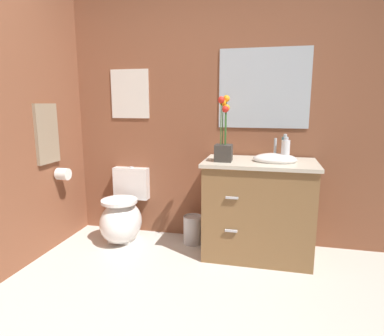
{
  "coord_description": "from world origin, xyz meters",
  "views": [
    {
      "loc": [
        0.51,
        -1.35,
        1.32
      ],
      "look_at": [
        -0.14,
        1.4,
        0.77
      ],
      "focal_mm": 30.89,
      "sensor_mm": 36.0,
      "label": 1
    }
  ],
  "objects_px": {
    "toilet": "(123,216)",
    "wall_mirror": "(264,88)",
    "hanging_towel": "(47,134)",
    "toilet_paper_roll": "(63,174)",
    "wall_poster": "(130,94)",
    "trash_bin": "(193,229)",
    "vanity_cabinet": "(259,208)",
    "soap_bottle": "(284,148)",
    "lotion_bottle": "(285,151)",
    "flower_vase": "(224,141)"
  },
  "relations": [
    {
      "from": "toilet",
      "to": "wall_mirror",
      "type": "relative_size",
      "value": 0.86
    },
    {
      "from": "toilet",
      "to": "hanging_towel",
      "type": "height_order",
      "value": "hanging_towel"
    },
    {
      "from": "toilet",
      "to": "wall_mirror",
      "type": "distance_m",
      "value": 1.78
    },
    {
      "from": "toilet_paper_roll",
      "to": "wall_poster",
      "type": "bearing_deg",
      "value": 43.64
    },
    {
      "from": "trash_bin",
      "to": "toilet_paper_roll",
      "type": "relative_size",
      "value": 2.47
    },
    {
      "from": "wall_mirror",
      "to": "hanging_towel",
      "type": "bearing_deg",
      "value": -162.64
    },
    {
      "from": "vanity_cabinet",
      "to": "soap_bottle",
      "type": "xyz_separation_m",
      "value": [
        0.19,
        0.11,
        0.51
      ]
    },
    {
      "from": "lotion_bottle",
      "to": "soap_bottle",
      "type": "bearing_deg",
      "value": 91.49
    },
    {
      "from": "lotion_bottle",
      "to": "trash_bin",
      "type": "bearing_deg",
      "value": 171.19
    },
    {
      "from": "toilet",
      "to": "trash_bin",
      "type": "height_order",
      "value": "toilet"
    },
    {
      "from": "toilet",
      "to": "soap_bottle",
      "type": "relative_size",
      "value": 3.12
    },
    {
      "from": "flower_vase",
      "to": "toilet_paper_roll",
      "type": "relative_size",
      "value": 4.93
    },
    {
      "from": "vanity_cabinet",
      "to": "hanging_towel",
      "type": "xyz_separation_m",
      "value": [
        -1.83,
        -0.28,
        0.62
      ]
    },
    {
      "from": "soap_bottle",
      "to": "wall_poster",
      "type": "distance_m",
      "value": 1.56
    },
    {
      "from": "vanity_cabinet",
      "to": "wall_mirror",
      "type": "distance_m",
      "value": 1.06
    },
    {
      "from": "vanity_cabinet",
      "to": "wall_poster",
      "type": "xyz_separation_m",
      "value": [
        -1.29,
        0.29,
        0.98
      ]
    },
    {
      "from": "lotion_bottle",
      "to": "hanging_towel",
      "type": "relative_size",
      "value": 0.4
    },
    {
      "from": "flower_vase",
      "to": "hanging_towel",
      "type": "bearing_deg",
      "value": -172.67
    },
    {
      "from": "soap_bottle",
      "to": "lotion_bottle",
      "type": "distance_m",
      "value": 0.12
    },
    {
      "from": "toilet",
      "to": "flower_vase",
      "type": "xyz_separation_m",
      "value": [
        0.99,
        -0.11,
        0.77
      ]
    },
    {
      "from": "wall_mirror",
      "to": "vanity_cabinet",
      "type": "bearing_deg",
      "value": -89.46
    },
    {
      "from": "lotion_bottle",
      "to": "flower_vase",
      "type": "bearing_deg",
      "value": -172.46
    },
    {
      "from": "toilet",
      "to": "wall_poster",
      "type": "bearing_deg",
      "value": 90.0
    },
    {
      "from": "wall_poster",
      "to": "hanging_towel",
      "type": "xyz_separation_m",
      "value": [
        -0.54,
        -0.57,
        -0.35
      ]
    },
    {
      "from": "toilet",
      "to": "soap_bottle",
      "type": "height_order",
      "value": "soap_bottle"
    },
    {
      "from": "flower_vase",
      "to": "lotion_bottle",
      "type": "distance_m",
      "value": 0.51
    },
    {
      "from": "wall_mirror",
      "to": "toilet_paper_roll",
      "type": "height_order",
      "value": "wall_mirror"
    },
    {
      "from": "hanging_towel",
      "to": "toilet_paper_roll",
      "type": "xyz_separation_m",
      "value": [
        0.06,
        0.11,
        -0.38
      ]
    },
    {
      "from": "vanity_cabinet",
      "to": "hanging_towel",
      "type": "height_order",
      "value": "hanging_towel"
    },
    {
      "from": "flower_vase",
      "to": "trash_bin",
      "type": "xyz_separation_m",
      "value": [
        -0.31,
        0.19,
        -0.88
      ]
    },
    {
      "from": "toilet",
      "to": "soap_bottle",
      "type": "distance_m",
      "value": 1.64
    },
    {
      "from": "wall_mirror",
      "to": "hanging_towel",
      "type": "height_order",
      "value": "wall_mirror"
    },
    {
      "from": "toilet",
      "to": "trash_bin",
      "type": "relative_size",
      "value": 2.54
    },
    {
      "from": "soap_bottle",
      "to": "lotion_bottle",
      "type": "xyz_separation_m",
      "value": [
        0.0,
        -0.12,
        -0.01
      ]
    },
    {
      "from": "wall_mirror",
      "to": "toilet_paper_roll",
      "type": "bearing_deg",
      "value": -165.32
    },
    {
      "from": "soap_bottle",
      "to": "trash_bin",
      "type": "xyz_separation_m",
      "value": [
        -0.8,
        0.0,
        -0.81
      ]
    },
    {
      "from": "soap_bottle",
      "to": "lotion_bottle",
      "type": "bearing_deg",
      "value": -88.51
    },
    {
      "from": "wall_mirror",
      "to": "toilet_paper_roll",
      "type": "xyz_separation_m",
      "value": [
        -1.77,
        -0.46,
        -0.77
      ]
    },
    {
      "from": "lotion_bottle",
      "to": "wall_poster",
      "type": "distance_m",
      "value": 1.59
    },
    {
      "from": "trash_bin",
      "to": "hanging_towel",
      "type": "relative_size",
      "value": 0.52
    },
    {
      "from": "wall_mirror",
      "to": "hanging_towel",
      "type": "xyz_separation_m",
      "value": [
        -1.83,
        -0.57,
        -0.39
      ]
    },
    {
      "from": "trash_bin",
      "to": "wall_mirror",
      "type": "relative_size",
      "value": 0.34
    },
    {
      "from": "toilet",
      "to": "wall_mirror",
      "type": "height_order",
      "value": "wall_mirror"
    },
    {
      "from": "trash_bin",
      "to": "wall_mirror",
      "type": "bearing_deg",
      "value": 16.8
    },
    {
      "from": "flower_vase",
      "to": "toilet",
      "type": "bearing_deg",
      "value": 173.81
    },
    {
      "from": "lotion_bottle",
      "to": "toilet_paper_roll",
      "type": "bearing_deg",
      "value": -175.48
    },
    {
      "from": "toilet",
      "to": "toilet_paper_roll",
      "type": "distance_m",
      "value": 0.68
    },
    {
      "from": "flower_vase",
      "to": "toilet_paper_roll",
      "type": "height_order",
      "value": "flower_vase"
    },
    {
      "from": "wall_mirror",
      "to": "soap_bottle",
      "type": "bearing_deg",
      "value": -43.39
    },
    {
      "from": "toilet",
      "to": "wall_mirror",
      "type": "bearing_deg",
      "value": 11.77
    }
  ]
}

